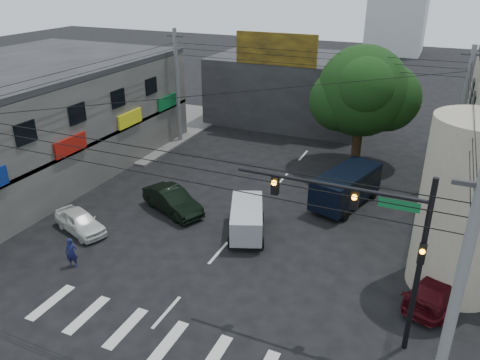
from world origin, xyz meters
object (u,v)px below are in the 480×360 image
Objects in this scene: navy_van at (346,188)px; silver_minivan at (247,221)px; maroon_sedan at (439,289)px; traffic_officer at (71,253)px; traffic_gantry at (375,230)px; dark_sedan at (172,201)px; street_tree at (362,91)px; utility_pole_far_right at (460,118)px; white_compact at (80,221)px; utility_pole_near_right at (452,317)px; utility_pole_far_left at (178,87)px.

silver_minivan is at bearing 160.46° from navy_van.
maroon_sedan is 3.13× the size of traffic_officer.
dark_sedan is (-12.32, 5.94, -4.10)m from traffic_gantry.
utility_pole_far_right reaches higher than street_tree.
maroon_sedan is (2.68, 3.46, -4.18)m from traffic_gantry.
navy_van is at bearing 24.29° from traffic_officer.
silver_minivan is at bearing -72.86° from dark_sedan.
traffic_gantry is at bearing -148.28° from navy_van.
silver_minivan is (5.10, -0.65, 0.13)m from dark_sedan.
navy_van reaches higher than white_compact.
utility_pole_near_right is 1.98× the size of dark_sedan.
utility_pole_far_left is 13.17m from dark_sedan.
utility_pole_far_right is at bearing -27.84° from navy_van.
dark_sedan is 1.18× the size of white_compact.
maroon_sedan is at bearing -8.93° from traffic_officer.
utility_pole_near_right reaches higher than street_tree.
dark_sedan is (-15.00, 9.44, -3.87)m from utility_pole_near_right.
white_compact is at bearing 100.97° from traffic_officer.
maroon_sedan is at bearing -65.92° from street_tree.
utility_pole_far_left is (-14.50, -1.00, -0.87)m from street_tree.
traffic_officer is at bearing -167.94° from dark_sedan.
dark_sedan reaches higher than white_compact.
utility_pole_near_right reaches higher than dark_sedan.
utility_pole_far_left reaches higher than traffic_gantry.
utility_pole_near_right is (2.68, -3.50, -0.23)m from traffic_gantry.
dark_sedan is 10.58m from navy_van.
street_tree reaches higher than traffic_gantry.
maroon_sedan is (15.00, -2.48, -0.08)m from dark_sedan.
white_compact is at bearing -140.60° from utility_pole_far_right.
traffic_officer is (4.50, -17.95, -3.83)m from utility_pole_far_left.
utility_pole_far_right is at bearing 0.00° from utility_pole_far_left.
utility_pole_far_right is 8.98m from navy_van.
white_compact is 15.70m from navy_van.
utility_pole_near_right reaches higher than traffic_officer.
utility_pole_near_right is 1.00× the size of utility_pole_far_right.
utility_pole_near_right reaches higher than traffic_gantry.
silver_minivan reaches higher than dark_sedan.
traffic_gantry is at bearing -91.37° from dark_sedan.
traffic_gantry is 25.00m from utility_pole_far_left.
silver_minivan reaches higher than white_compact.
white_compact is 0.92× the size of silver_minivan.
dark_sedan is at bearing -143.59° from utility_pole_far_right.
navy_van is at bearing -134.05° from utility_pole_far_right.
street_tree is at bearing -36.83° from silver_minivan.
silver_minivan is at bearing 19.53° from traffic_officer.
traffic_officer is at bearing -132.59° from utility_pole_far_right.
street_tree is 0.95× the size of utility_pole_far_left.
maroon_sedan is at bearing 52.27° from traffic_gantry.
white_compact is 3.41m from traffic_officer.
white_compact is (-18.45, 5.35, -3.98)m from utility_pole_near_right.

